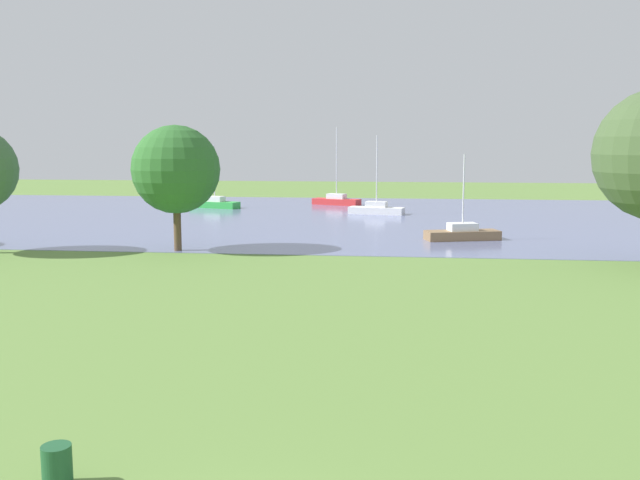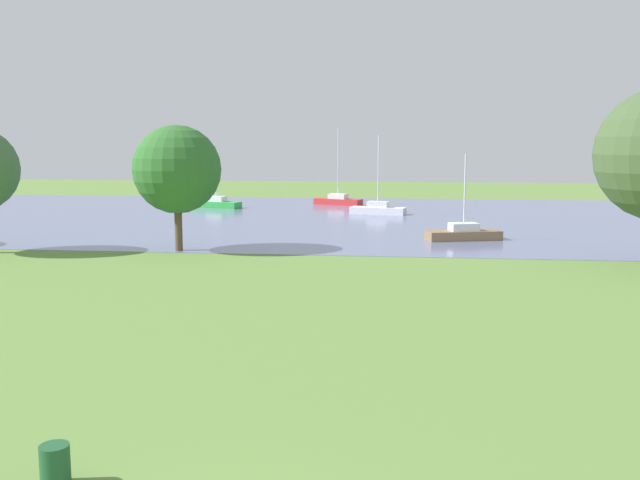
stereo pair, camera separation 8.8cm
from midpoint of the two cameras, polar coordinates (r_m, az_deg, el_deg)
ground_plane at (r=31.99m, az=1.86°, el=-3.61°), size 160.00×160.00×0.00m
litter_bin at (r=14.81m, az=-20.30°, el=-16.59°), size 0.56×0.56×0.80m
water_surface at (r=59.63m, az=4.16°, el=1.80°), size 140.00×40.00×0.02m
sailboat_green at (r=68.87m, az=-8.26°, el=2.94°), size 5.03×2.83×6.01m
sailboat_white at (r=62.54m, az=4.70°, el=2.49°), size 5.01×2.47×6.82m
sailboat_red at (r=71.34m, az=1.49°, el=3.21°), size 5.03×3.02×7.69m
sailboat_brown at (r=47.05m, az=11.48°, el=0.53°), size 5.03×2.76×5.53m
tree_west_far at (r=42.13m, az=-11.33°, el=5.55°), size 5.11×5.11×7.32m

